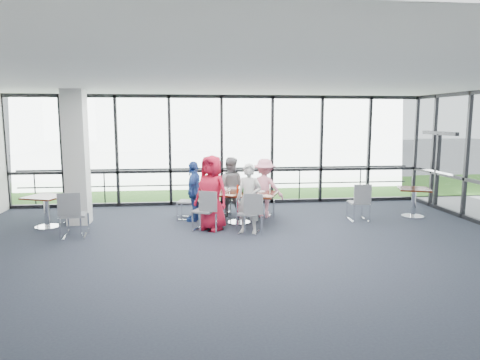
{
  "coord_description": "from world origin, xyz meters",
  "views": [
    {
      "loc": [
        -0.88,
        -7.5,
        2.52
      ],
      "look_at": [
        0.24,
        2.32,
        1.1
      ],
      "focal_mm": 32.0,
      "sensor_mm": 36.0,
      "label": 1
    }
  ],
  "objects": [
    {
      "name": "floor",
      "position": [
        0.0,
        0.0,
        -0.01
      ],
      "size": [
        12.0,
        10.0,
        0.02
      ],
      "primitive_type": "cube",
      "color": "#212432",
      "rests_on": "ground"
    },
    {
      "name": "ceiling",
      "position": [
        0.0,
        0.0,
        3.2
      ],
      "size": [
        12.0,
        10.0,
        0.04
      ],
      "primitive_type": "cube",
      "color": "white",
      "rests_on": "ground"
    },
    {
      "name": "wall_front",
      "position": [
        0.0,
        -5.0,
        1.6
      ],
      "size": [
        12.0,
        0.1,
        3.2
      ],
      "primitive_type": "cube",
      "color": "silver",
      "rests_on": "ground"
    },
    {
      "name": "curtain_wall_back",
      "position": [
        0.0,
        5.0,
        1.6
      ],
      "size": [
        12.0,
        0.1,
        3.2
      ],
      "primitive_type": "cube",
      "color": "white",
      "rests_on": "ground"
    },
    {
      "name": "exit_door",
      "position": [
        6.0,
        3.75,
        1.05
      ],
      "size": [
        0.12,
        1.6,
        2.1
      ],
      "primitive_type": "cube",
      "color": "black",
      "rests_on": "ground"
    },
    {
      "name": "structural_column",
      "position": [
        -3.6,
        3.0,
        1.6
      ],
      "size": [
        0.5,
        0.5,
        3.2
      ],
      "primitive_type": "cube",
      "color": "silver",
      "rests_on": "ground"
    },
    {
      "name": "apron",
      "position": [
        0.0,
        10.0,
        -0.02
      ],
      "size": [
        80.0,
        70.0,
        0.02
      ],
      "primitive_type": "cube",
      "color": "gray",
      "rests_on": "ground"
    },
    {
      "name": "grass_strip",
      "position": [
        0.0,
        8.0,
        0.01
      ],
      "size": [
        80.0,
        5.0,
        0.01
      ],
      "primitive_type": "cube",
      "color": "#255D1E",
      "rests_on": "ground"
    },
    {
      "name": "hangar_main",
      "position": [
        4.0,
        32.0,
        3.0
      ],
      "size": [
        24.0,
        10.0,
        6.0
      ],
      "primitive_type": "cube",
      "color": "silver",
      "rests_on": "ground"
    },
    {
      "name": "guard_rail",
      "position": [
        0.0,
        5.6,
        0.5
      ],
      "size": [
        12.0,
        0.06,
        0.06
      ],
      "primitive_type": "cylinder",
      "rotation": [
        0.0,
        1.57,
        0.0
      ],
      "color": "#2D2D33",
      "rests_on": "ground"
    },
    {
      "name": "main_table",
      "position": [
        0.24,
        2.62,
        0.61
      ],
      "size": [
        2.04,
        1.59,
        0.75
      ],
      "rotation": [
        0.0,
        0.0,
        -0.38
      ],
      "color": "#39120A",
      "rests_on": "ground"
    },
    {
      "name": "side_table_left",
      "position": [
        -4.25,
        2.68,
        0.62
      ],
      "size": [
        1.04,
        1.04,
        0.75
      ],
      "rotation": [
        0.0,
        0.0,
        -0.38
      ],
      "color": "#39120A",
      "rests_on": "ground"
    },
    {
      "name": "side_table_right",
      "position": [
        4.79,
        2.76,
        0.61
      ],
      "size": [
        0.97,
        0.97,
        0.75
      ],
      "rotation": [
        0.0,
        0.0,
        -0.36
      ],
      "color": "#39120A",
      "rests_on": "ground"
    },
    {
      "name": "diner_near_left",
      "position": [
        -0.44,
        2.06,
        0.86
      ],
      "size": [
        1.0,
        0.93,
        1.71
      ],
      "primitive_type": "imported",
      "rotation": [
        0.0,
        0.0,
        -0.64
      ],
      "color": "red",
      "rests_on": "ground"
    },
    {
      "name": "diner_near_right",
      "position": [
        0.37,
        1.7,
        0.77
      ],
      "size": [
        0.68,
        0.61,
        1.55
      ],
      "primitive_type": "imported",
      "rotation": [
        0.0,
        0.0,
        -0.43
      ],
      "color": "silver",
      "rests_on": "ground"
    },
    {
      "name": "diner_far_left",
      "position": [
        0.1,
        3.44,
        0.77
      ],
      "size": [
        0.84,
        0.65,
        1.54
      ],
      "primitive_type": "imported",
      "rotation": [
        0.0,
        0.0,
        2.87
      ],
      "color": "gray",
      "rests_on": "ground"
    },
    {
      "name": "diner_far_right",
      "position": [
        0.97,
        3.17,
        0.76
      ],
      "size": [
        1.1,
        0.88,
        1.51
      ],
      "primitive_type": "imported",
      "rotation": [
        0.0,
        0.0,
        2.69
      ],
      "color": "pink",
      "rests_on": "ground"
    },
    {
      "name": "diner_end",
      "position": [
        -0.83,
        2.99,
        0.74
      ],
      "size": [
        0.67,
        0.96,
        1.49
      ],
      "primitive_type": "imported",
      "rotation": [
        0.0,
        0.0,
        -1.81
      ],
      "color": "#274896",
      "rests_on": "ground"
    },
    {
      "name": "chair_main_nl",
      "position": [
        -0.62,
        2.0,
        0.45
      ],
      "size": [
        0.59,
        0.59,
        0.91
      ],
      "primitive_type": null,
      "rotation": [
        0.0,
        0.0,
        -0.44
      ],
      "color": "slate",
      "rests_on": "ground"
    },
    {
      "name": "chair_main_nr",
      "position": [
        0.36,
        1.65,
        0.45
      ],
      "size": [
        0.56,
        0.56,
        0.89
      ],
      "primitive_type": null,
      "rotation": [
        0.0,
        0.0,
        -0.34
      ],
      "color": "slate",
      "rests_on": "ground"
    },
    {
      "name": "chair_main_fl",
      "position": [
        0.23,
        3.59,
        0.45
      ],
      "size": [
        0.57,
        0.57,
        0.91
      ],
      "primitive_type": null,
      "rotation": [
        0.0,
        0.0,
        2.79
      ],
      "color": "slate",
      "rests_on": "ground"
    },
    {
      "name": "chair_main_fr",
      "position": [
        0.94,
        3.33,
        0.47
      ],
      "size": [
        0.58,
        0.58,
        0.93
      ],
      "primitive_type": null,
      "rotation": [
        0.0,
        0.0,
        2.79
      ],
      "color": "slate",
      "rests_on": "ground"
    },
    {
      "name": "chair_main_end",
      "position": [
        -1.01,
        3.17,
        0.45
      ],
      "size": [
        0.54,
        0.54,
        0.9
      ],
      "primitive_type": null,
      "rotation": [
        0.0,
        0.0,
        -1.85
      ],
      "color": "slate",
      "rests_on": "ground"
    },
    {
      "name": "chair_spare_la",
      "position": [
        -3.39,
        1.74,
        0.49
      ],
      "size": [
        0.54,
        0.54,
        0.97
      ],
      "primitive_type": null,
      "rotation": [
        0.0,
        0.0,
        0.13
      ],
      "color": "slate",
      "rests_on": "ground"
    },
    {
      "name": "chair_spare_lb",
      "position": [
        -3.74,
        3.2,
        0.47
      ],
      "size": [
        0.55,
        0.55,
        0.94
      ],
      "primitive_type": null,
      "rotation": [
        0.0,
        0.0,
        2.91
      ],
      "color": "slate",
      "rests_on": "ground"
    },
    {
      "name": "chair_spare_r",
      "position": [
        3.22,
        2.53,
        0.46
      ],
      "size": [
        0.48,
        0.48,
        0.91
      ],
      "primitive_type": null,
      "rotation": [
        0.0,
        0.0,
        -0.08
      ],
      "color": "slate",
      "rests_on": "ground"
    },
    {
      "name": "plate_nl",
      "position": [
        -0.38,
        2.47,
        0.76
      ],
      "size": [
        0.26,
        0.26,
        0.01
      ],
      "primitive_type": "cylinder",
      "color": "white",
      "rests_on": "main_table"
    },
    {
      "name": "plate_nr",
      "position": [
        0.65,
        2.08,
        0.76
      ],
      "size": [
        0.28,
        0.28,
        0.01
      ],
      "primitive_type": "cylinder",
      "color": "white",
      "rests_on": "main_table"
    },
    {
      "name": "plate_fl",
      "position": [
        -0.04,
        3.04,
        0.76
      ],
      "size": [
        0.23,
        0.23,
        0.01
      ],
      "primitive_type": "cylinder",
      "color": "white",
      "rests_on": "main_table"
    },
    {
      "name": "plate_fr",
      "position": [
        0.76,
        2.69,
        0.76
      ],
      "size": [
        0.29,
        0.29,
        0.01
      ],
      "primitive_type": "cylinder",
      "color": "white",
      "rests_on": "main_table"
    },
    {
      "name": "plate_end",
      "position": [
        -0.5,
        2.96,
        0.76
      ],
      "size": [
        0.26,
        0.26,
        0.01
      ],
      "primitive_type": "cylinder",
      "color": "white",
      "rests_on": "main_table"
    },
    {
      "name": "tumbler_a",
      "position": [
        -0.02,
        2.52,
        0.82
      ],
      "size": [
        0.07,
        0.07,
        0.14
      ],
      "primitive_type": "cylinder",
      "color": "white",
      "rests_on": "main_table"
    },
    {
      "name": "tumbler_b",
      "position": [
        0.41,
        2.4,
        0.82
      ],
      "size": [
        0.07,
        0.07,
        0.13
      ],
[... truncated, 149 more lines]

